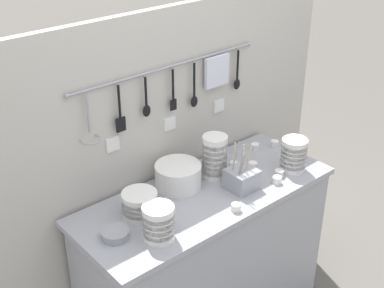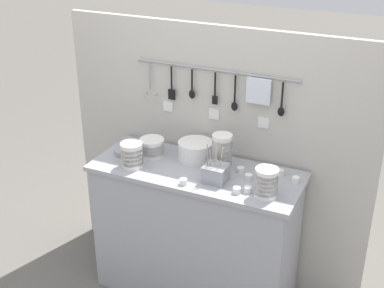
{
  "view_description": "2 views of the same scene",
  "coord_description": "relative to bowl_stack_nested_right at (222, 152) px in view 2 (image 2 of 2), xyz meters",
  "views": [
    {
      "loc": [
        -1.48,
        -1.64,
        2.42
      ],
      "look_at": [
        -0.06,
        0.03,
        1.24
      ],
      "focal_mm": 50.0,
      "sensor_mm": 36.0,
      "label": 1
    },
    {
      "loc": [
        1.23,
        -2.74,
        2.57
      ],
      "look_at": [
        -0.01,
        -0.04,
        1.15
      ],
      "focal_mm": 50.0,
      "sensor_mm": 36.0,
      "label": 2
    }
  ],
  "objects": [
    {
      "name": "cup_edge_far",
      "position": [
        0.2,
        -0.26,
        -0.1
      ],
      "size": [
        0.05,
        0.05,
        0.04
      ],
      "color": "white",
      "rests_on": "counter"
    },
    {
      "name": "bowl_stack_short_front",
      "position": [
        -0.49,
        -0.03,
        -0.06
      ],
      "size": [
        0.17,
        0.17,
        0.12
      ],
      "color": "white",
      "rests_on": "counter"
    },
    {
      "name": "cutlery_caddy",
      "position": [
        0.03,
        -0.17,
        -0.06
      ],
      "size": [
        0.14,
        0.14,
        0.26
      ],
      "color": "#93969E",
      "rests_on": "counter"
    },
    {
      "name": "bowl_stack_wide_centre",
      "position": [
        -0.53,
        -0.22,
        -0.03
      ],
      "size": [
        0.14,
        0.14,
        0.17
      ],
      "color": "white",
      "rests_on": "counter"
    },
    {
      "name": "plate_stack",
      "position": [
        -0.2,
        0.05,
        -0.05
      ],
      "size": [
        0.23,
        0.23,
        0.12
      ],
      "color": "white",
      "rests_on": "counter"
    },
    {
      "name": "back_wall",
      "position": [
        -0.14,
        0.22,
        -0.16
      ],
      "size": [
        2.16,
        0.11,
        1.82
      ],
      "color": "#BCB7AD",
      "rests_on": "ground"
    },
    {
      "name": "bowl_stack_nested_right",
      "position": [
        0.0,
        0.0,
        0.0
      ],
      "size": [
        0.13,
        0.13,
        0.23
      ],
      "color": "white",
      "rests_on": "counter"
    },
    {
      "name": "steel_mixing_bowl",
      "position": [
        -0.67,
        -0.09,
        -0.1
      ],
      "size": [
        0.13,
        0.13,
        0.04
      ],
      "color": "#93969E",
      "rests_on": "counter"
    },
    {
      "name": "counter",
      "position": [
        -0.14,
        -0.09,
        -0.59
      ],
      "size": [
        1.36,
        0.54,
        0.96
      ],
      "color": "#9EA0A8",
      "rests_on": "ground"
    },
    {
      "name": "ground_plane",
      "position": [
        -0.14,
        -0.09,
        -1.07
      ],
      "size": [
        20.0,
        20.0,
        0.0
      ],
      "primitive_type": "plane",
      "color": "#666059"
    },
    {
      "name": "cup_front_left",
      "position": [
        -0.13,
        -0.29,
        -0.1
      ],
      "size": [
        0.05,
        0.05,
        0.04
      ],
      "color": "white",
      "rests_on": "counter"
    },
    {
      "name": "cup_front_right",
      "position": [
        0.21,
        -0.08,
        -0.1
      ],
      "size": [
        0.05,
        0.05,
        0.04
      ],
      "color": "white",
      "rests_on": "counter"
    },
    {
      "name": "cup_back_right",
      "position": [
        0.13,
        -0.01,
        -0.1
      ],
      "size": [
        0.05,
        0.05,
        0.04
      ],
      "color": "white",
      "rests_on": "counter"
    },
    {
      "name": "cup_mid_row",
      "position": [
        0.37,
        0.06,
        -0.1
      ],
      "size": [
        0.05,
        0.05,
        0.04
      ],
      "color": "white",
      "rests_on": "counter"
    },
    {
      "name": "cup_beside_plates",
      "position": [
        0.48,
        0.01,
        -0.1
      ],
      "size": [
        0.05,
        0.05,
        0.04
      ],
      "color": "white",
      "rests_on": "counter"
    },
    {
      "name": "cup_edge_near",
      "position": [
        0.25,
        -0.22,
        -0.1
      ],
      "size": [
        0.05,
        0.05,
        0.04
      ],
      "color": "white",
      "rests_on": "counter"
    },
    {
      "name": "bowl_stack_tall_left",
      "position": [
        0.36,
        -0.22,
        -0.03
      ],
      "size": [
        0.14,
        0.14,
        0.18
      ],
      "color": "white",
      "rests_on": "counter"
    }
  ]
}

